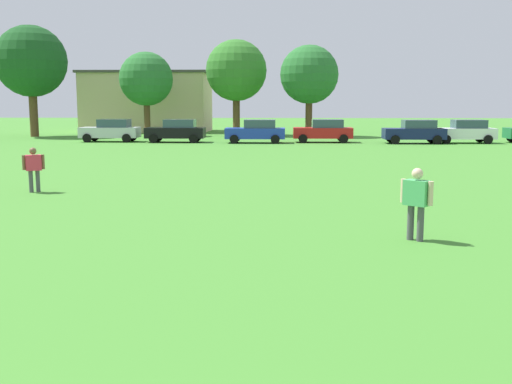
{
  "coord_description": "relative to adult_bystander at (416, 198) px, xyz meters",
  "views": [
    {
      "loc": [
        3.48,
        -1.41,
        3.0
      ],
      "look_at": [
        3.07,
        8.91,
        1.47
      ],
      "focal_mm": 42.96,
      "sensor_mm": 36.0,
      "label": 1
    }
  ],
  "objects": [
    {
      "name": "bystander_midfield",
      "position": [
        -11.11,
        6.71,
        -0.06
      ],
      "size": [
        0.64,
        0.46,
        1.49
      ],
      "rotation": [
        0.0,
        0.0,
        0.48
      ],
      "color": "#4C4C51",
      "rests_on": "ground"
    },
    {
      "name": "parked_car_navy_4",
      "position": [
        6.66,
        31.14,
        -0.08
      ],
      "size": [
        4.3,
        2.02,
        1.68
      ],
      "rotation": [
        0.0,
        0.0,
        3.14
      ],
      "color": "#141E4C",
      "rests_on": "ground"
    },
    {
      "name": "parked_car_black_1",
      "position": [
        -10.6,
        31.74,
        -0.08
      ],
      "size": [
        4.3,
        2.02,
        1.68
      ],
      "rotation": [
        0.0,
        0.0,
        3.14
      ],
      "color": "black",
      "rests_on": "ground"
    },
    {
      "name": "adult_bystander",
      "position": [
        0.0,
        0.0,
        0.0
      ],
      "size": [
        0.61,
        0.55,
        1.58
      ],
      "rotation": [
        0.0,
        0.0,
        2.46
      ],
      "color": "#4C4C51",
      "rests_on": "ground"
    },
    {
      "name": "tree_far_left",
      "position": [
        -23.97,
        38.52,
        5.36
      ],
      "size": [
        5.99,
        5.99,
        9.33
      ],
      "color": "brown",
      "rests_on": "ground"
    },
    {
      "name": "house_left",
      "position": [
        -16.14,
        47.98,
        2.01
      ],
      "size": [
        12.41,
        7.78,
        5.89
      ],
      "color": "beige",
      "rests_on": "ground"
    },
    {
      "name": "parked_car_silver_0",
      "position": [
        -15.6,
        32.19,
        -0.08
      ],
      "size": [
        4.3,
        2.02,
        1.68
      ],
      "rotation": [
        0.0,
        0.0,
        3.14
      ],
      "color": "silver",
      "rests_on": "ground"
    },
    {
      "name": "parked_car_blue_2",
      "position": [
        -4.7,
        31.25,
        -0.08
      ],
      "size": [
        4.3,
        2.02,
        1.68
      ],
      "rotation": [
        0.0,
        0.0,
        3.14
      ],
      "color": "#1E38AD",
      "rests_on": "ground"
    },
    {
      "name": "tree_right",
      "position": [
        -6.88,
        41.47,
        4.71
      ],
      "size": [
        5.37,
        5.37,
        8.37
      ],
      "color": "brown",
      "rests_on": "ground"
    },
    {
      "name": "ground_plane",
      "position": [
        -6.42,
        18.27,
        -0.94
      ],
      "size": [
        160.0,
        160.0,
        0.0
      ],
      "primitive_type": "plane",
      "color": "#42842D"
    },
    {
      "name": "tree_left",
      "position": [
        -14.63,
        40.3,
        3.95
      ],
      "size": [
        4.65,
        4.65,
        7.24
      ],
      "color": "brown",
      "rests_on": "ground"
    },
    {
      "name": "parked_car_white_5",
      "position": [
        10.34,
        31.66,
        -0.08
      ],
      "size": [
        4.3,
        2.02,
        1.68
      ],
      "rotation": [
        0.0,
        0.0,
        3.14
      ],
      "color": "white",
      "rests_on": "ground"
    },
    {
      "name": "parked_car_red_3",
      "position": [
        0.23,
        32.09,
        -0.08
      ],
      "size": [
        4.3,
        2.02,
        1.68
      ],
      "rotation": [
        0.0,
        0.0,
        3.14
      ],
      "color": "red",
      "rests_on": "ground"
    },
    {
      "name": "tree_far_right",
      "position": [
        -0.54,
        39.84,
        4.28
      ],
      "size": [
        4.97,
        4.97,
        7.74
      ],
      "color": "brown",
      "rests_on": "ground"
    }
  ]
}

